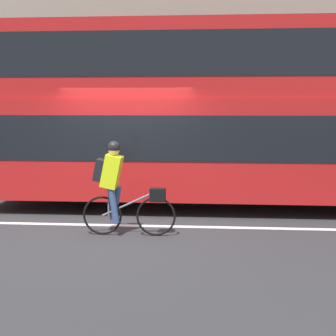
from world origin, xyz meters
TOP-DOWN VIEW (x-y plane):
  - ground_plane at (0.00, 0.00)m, footprint 80.00×80.00m
  - road_center_line at (0.00, 0.10)m, footprint 50.00×0.14m
  - sidewalk_curb at (0.00, 4.79)m, footprint 60.00×1.63m
  - building_facade at (0.00, 5.75)m, footprint 60.00×0.30m
  - bus at (1.87, 1.93)m, footprint 9.90×2.51m
  - cyclist_on_bike at (0.07, -0.52)m, footprint 1.57×0.32m
  - trash_bin at (-2.33, 4.70)m, footprint 0.48×0.48m

SIDE VIEW (x-z plane):
  - ground_plane at x=0.00m, z-range 0.00..0.00m
  - road_center_line at x=0.00m, z-range 0.00..0.01m
  - sidewalk_curb at x=0.00m, z-range 0.00..0.15m
  - trash_bin at x=-2.33m, z-range 0.15..1.07m
  - cyclist_on_bike at x=0.07m, z-range 0.06..1.66m
  - bus at x=1.87m, z-range 0.21..4.02m
  - building_facade at x=0.00m, z-range 0.00..8.73m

